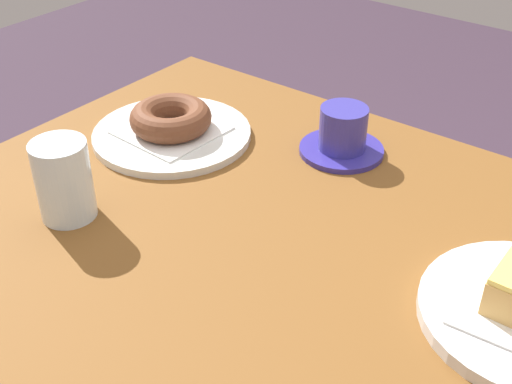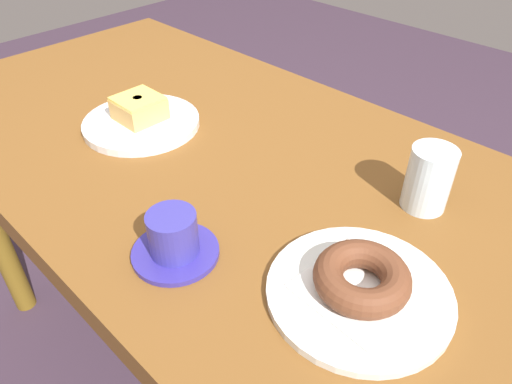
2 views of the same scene
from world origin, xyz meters
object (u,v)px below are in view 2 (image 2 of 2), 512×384
Objects in this scene: plate_glazed_square at (142,123)px; water_glass at (429,179)px; donut_chocolate_ring at (362,278)px; coffee_cup at (174,238)px; plate_chocolate_ring at (359,292)px; donut_glazed_square at (139,108)px.

plate_glazed_square is 2.23× the size of water_glass.
coffee_cup is (-0.23, -0.12, -0.00)m from donut_chocolate_ring.
plate_chocolate_ring is 1.04× the size of plate_glazed_square.
plate_glazed_square is 0.55m from water_glass.
coffee_cup reaches higher than donut_chocolate_ring.
donut_chocolate_ring is 0.56m from plate_glazed_square.
water_glass is (-0.03, 0.22, 0.02)m from donut_chocolate_ring.
plate_chocolate_ring is 0.23m from water_glass.
water_glass is at bearing 98.85° from donut_chocolate_ring.
coffee_cup is (0.33, -0.18, -0.01)m from donut_glazed_square.
plate_chocolate_ring is 2.31× the size of water_glass.
plate_chocolate_ring is 1.95× the size of donut_chocolate_ring.
plate_glazed_square is 0.03m from donut_glazed_square.
donut_glazed_square is 0.68× the size of coffee_cup.
plate_glazed_square is at bearing -162.46° from water_glass.
coffee_cup is at bearing -27.79° from donut_glazed_square.
donut_glazed_square reaches higher than plate_glazed_square.
donut_chocolate_ring is 0.23m from water_glass.
plate_glazed_square reaches higher than plate_chocolate_ring.
plate_chocolate_ring is at bearing -90.00° from donut_chocolate_ring.
donut_glazed_square is at bearing -162.46° from water_glass.
plate_chocolate_ring is 0.26m from coffee_cup.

